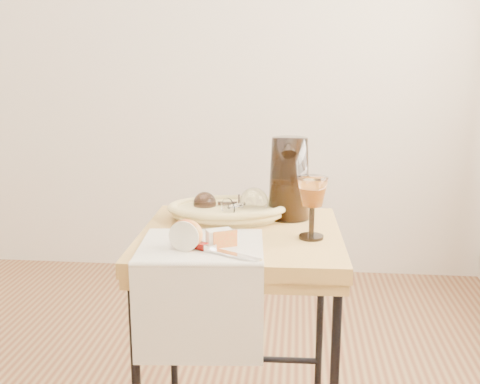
# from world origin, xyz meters

# --- Properties ---
(wall_back) EXTENTS (3.60, 0.00, 2.70)m
(wall_back) POSITION_xyz_m (0.00, 1.80, 1.35)
(wall_back) COLOR beige
(wall_back) RESTS_ON ground
(side_table) EXTENTS (0.58, 0.58, 0.72)m
(side_table) POSITION_xyz_m (0.62, 0.18, 0.36)
(side_table) COLOR brown
(side_table) RESTS_ON floor
(tea_towel) EXTENTS (0.34, 0.31, 0.01)m
(tea_towel) POSITION_xyz_m (0.53, 0.04, 0.72)
(tea_towel) COLOR white
(tea_towel) RESTS_ON side_table
(bread_basket) EXTENTS (0.35, 0.27, 0.05)m
(bread_basket) POSITION_xyz_m (0.56, 0.30, 0.74)
(bread_basket) COLOR tan
(bread_basket) RESTS_ON side_table
(goblet_lying_a) EXTENTS (0.12, 0.08, 0.07)m
(goblet_lying_a) POSITION_xyz_m (0.54, 0.32, 0.77)
(goblet_lying_a) COLOR #36231D
(goblet_lying_a) RESTS_ON bread_basket
(goblet_lying_b) EXTENTS (0.16, 0.16, 0.09)m
(goblet_lying_b) POSITION_xyz_m (0.61, 0.28, 0.77)
(goblet_lying_b) COLOR white
(goblet_lying_b) RESTS_ON bread_basket
(pitcher) EXTENTS (0.18, 0.26, 0.29)m
(pitcher) POSITION_xyz_m (0.75, 0.34, 0.84)
(pitcher) COLOR black
(pitcher) RESTS_ON side_table
(wine_goblet) EXTENTS (0.09, 0.09, 0.17)m
(wine_goblet) POSITION_xyz_m (0.81, 0.14, 0.80)
(wine_goblet) COLOR white
(wine_goblet) RESTS_ON side_table
(apple_half) EXTENTS (0.09, 0.06, 0.08)m
(apple_half) POSITION_xyz_m (0.50, 0.00, 0.76)
(apple_half) COLOR red
(apple_half) RESTS_ON tea_towel
(apple_wedge) EXTENTS (0.07, 0.06, 0.04)m
(apple_wedge) POSITION_xyz_m (0.57, 0.03, 0.75)
(apple_wedge) COLOR #ECE4C6
(apple_wedge) RESTS_ON tea_towel
(table_knife) EXTENTS (0.23, 0.15, 0.02)m
(table_knife) POSITION_xyz_m (0.57, -0.02, 0.73)
(table_knife) COLOR silver
(table_knife) RESTS_ON tea_towel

